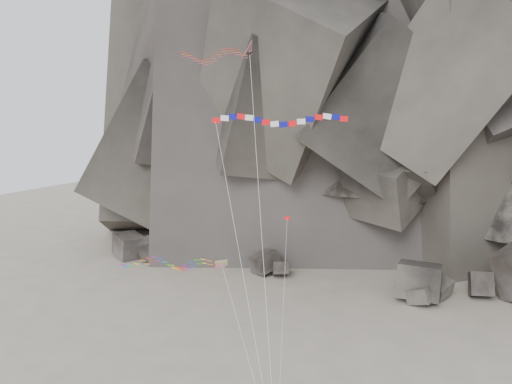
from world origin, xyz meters
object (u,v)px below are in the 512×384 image
at_px(banner_kite, 279,121).
at_px(parafoil_kite, 166,263).
at_px(pennant_kite, 285,256).
at_px(delta_kite, 210,56).

height_order(banner_kite, parafoil_kite, banner_kite).
bearing_deg(banner_kite, parafoil_kite, 175.43).
xyz_separation_m(banner_kite, pennant_kite, (1.31, -1.69, -12.95)).
bearing_deg(delta_kite, pennant_kite, -18.23).
bearing_deg(parafoil_kite, banner_kite, -8.66).
distance_m(banner_kite, parafoil_kite, 18.46).
relative_size(banner_kite, pennant_kite, 1.67).
bearing_deg(pennant_kite, delta_kite, 155.52).
bearing_deg(pennant_kite, parafoil_kite, -171.23).
relative_size(delta_kite, banner_kite, 1.29).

